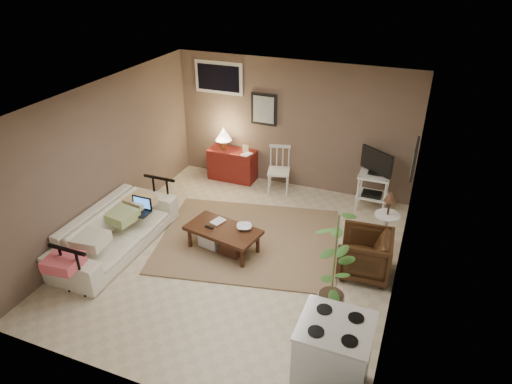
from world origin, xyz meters
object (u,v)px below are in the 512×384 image
at_px(stove, 333,359).
at_px(side_table, 388,214).
at_px(potted_plant, 334,263).
at_px(red_console, 232,162).
at_px(spindle_chair, 279,171).
at_px(coffee_table, 223,237).
at_px(tv_stand, 374,179).
at_px(armchair, 365,252).
at_px(sofa, 115,224).

bearing_deg(stove, side_table, 86.75).
bearing_deg(potted_plant, red_console, 132.08).
height_order(spindle_chair, side_table, side_table).
relative_size(coffee_table, side_table, 1.19).
relative_size(tv_stand, potted_plant, 0.75).
height_order(coffee_table, armchair, armchair).
xyz_separation_m(sofa, stove, (3.63, -1.30, 0.03)).
distance_m(coffee_table, armchair, 2.09).
relative_size(red_console, potted_plant, 0.72).
height_order(red_console, armchair, red_console).
relative_size(armchair, potted_plant, 0.48).
bearing_deg(stove, potted_plant, 103.46).
bearing_deg(red_console, stove, -54.11).
bearing_deg(armchair, red_console, -128.70).
bearing_deg(side_table, armchair, -104.26).
bearing_deg(tv_stand, spindle_chair, 179.22).
height_order(coffee_table, red_console, red_console).
xyz_separation_m(red_console, tv_stand, (2.76, -0.17, 0.22)).
relative_size(coffee_table, stove, 1.28).
height_order(red_console, tv_stand, tv_stand).
distance_m(tv_stand, potted_plant, 2.84).
bearing_deg(tv_stand, sofa, -142.29).
bearing_deg(red_console, potted_plant, -47.92).
distance_m(spindle_chair, potted_plant, 3.34).
xyz_separation_m(side_table, stove, (-0.16, -2.81, -0.16)).
xyz_separation_m(tv_stand, potted_plant, (-0.05, -2.84, 0.20)).
height_order(armchair, stove, stove).
distance_m(spindle_chair, side_table, 2.42).
relative_size(red_console, stove, 1.14).
distance_m(tv_stand, stove, 3.95).
bearing_deg(spindle_chair, side_table, -28.94).
height_order(side_table, armchair, side_table).
bearing_deg(red_console, tv_stand, -3.44).
relative_size(spindle_chair, armchair, 1.22).
bearing_deg(tv_stand, coffee_table, -131.88).
relative_size(coffee_table, spindle_chair, 1.37).
distance_m(red_console, spindle_chair, 1.04).
bearing_deg(stove, armchair, 90.67).
distance_m(spindle_chair, tv_stand, 1.74).
bearing_deg(stove, spindle_chair, 116.13).
relative_size(coffee_table, sofa, 0.54).
xyz_separation_m(spindle_chair, side_table, (2.11, -1.16, 0.21)).
distance_m(sofa, armchair, 3.69).
distance_m(armchair, potted_plant, 1.09).
xyz_separation_m(coffee_table, tv_stand, (1.89, 2.10, 0.35)).
bearing_deg(side_table, red_console, 157.37).
bearing_deg(side_table, tv_stand, 108.05).
relative_size(sofa, potted_plant, 1.48).
xyz_separation_m(sofa, armchair, (3.61, 0.78, -0.07)).
distance_m(coffee_table, stove, 2.80).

